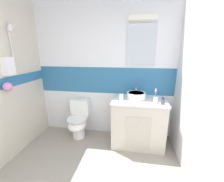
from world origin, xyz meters
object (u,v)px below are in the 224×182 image
sink_basin (136,95)px  soap_dispenser (121,98)px  toothbrush_cup (156,99)px  perfume_flask_small (163,101)px  toilet (79,120)px

sink_basin → soap_dispenser: soap_dispenser is taller
toothbrush_cup → soap_dispenser: toothbrush_cup is taller
toothbrush_cup → soap_dispenser: bearing=-176.5°
sink_basin → perfume_flask_small: 0.46m
sink_basin → soap_dispenser: (-0.24, -0.22, 0.01)m
soap_dispenser → toilet: bearing=165.1°
soap_dispenser → perfume_flask_small: bearing=0.1°
soap_dispenser → perfume_flask_small: 0.64m
toilet → toothbrush_cup: (1.38, -0.19, 0.57)m
toothbrush_cup → perfume_flask_small: size_ratio=2.12×
soap_dispenser → perfume_flask_small: soap_dispenser is taller
sink_basin → soap_dispenser: bearing=-137.2°
toothbrush_cup → soap_dispenser: (-0.54, -0.03, 0.00)m
sink_basin → toilet: size_ratio=0.49×
toilet → toothbrush_cup: bearing=-7.9°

